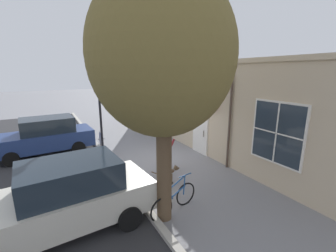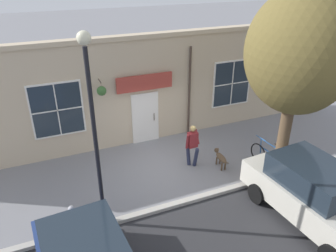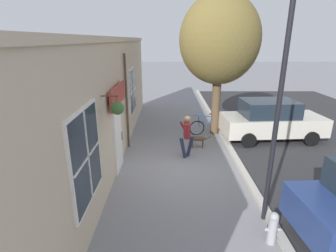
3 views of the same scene
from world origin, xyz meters
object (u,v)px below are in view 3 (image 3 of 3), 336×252
(parked_car_mid_block, at_px, (272,120))
(street_lamp, at_px, (284,79))
(pedestrian_walking, at_px, (188,133))
(fire_hydrant, at_px, (274,228))
(dog_on_leash, at_px, (197,139))
(street_tree_by_curb, at_px, (220,42))
(leaning_bicycle, at_px, (208,126))

(parked_car_mid_block, distance_m, street_lamp, 6.39)
(pedestrian_walking, height_order, fire_hydrant, pedestrian_walking)
(dog_on_leash, xyz_separation_m, fire_hydrant, (1.09, -5.32, 0.02))
(pedestrian_walking, height_order, parked_car_mid_block, parked_car_mid_block)
(pedestrian_walking, distance_m, parked_car_mid_block, 4.23)
(dog_on_leash, bearing_deg, pedestrian_walking, -116.79)
(parked_car_mid_block, distance_m, fire_hydrant, 6.68)
(parked_car_mid_block, relative_size, fire_hydrant, 5.73)
(dog_on_leash, xyz_separation_m, street_tree_by_curb, (1.02, 1.74, 3.75))
(parked_car_mid_block, xyz_separation_m, fire_hydrant, (-2.25, -6.27, -0.48))
(dog_on_leash, bearing_deg, leaning_bicycle, 67.78)
(dog_on_leash, height_order, street_lamp, street_lamp)
(street_lamp, relative_size, fire_hydrant, 6.93)
(dog_on_leash, xyz_separation_m, street_lamp, (1.22, -4.50, 3.06))
(parked_car_mid_block, relative_size, street_lamp, 0.83)
(street_tree_by_curb, xyz_separation_m, fire_hydrant, (0.07, -7.07, -3.73))
(fire_hydrant, bearing_deg, street_tree_by_curb, 90.56)
(pedestrian_walking, relative_size, dog_on_leash, 1.46)
(pedestrian_walking, height_order, leaning_bicycle, pedestrian_walking)
(leaning_bicycle, xyz_separation_m, parked_car_mid_block, (2.67, -0.70, 0.50))
(street_tree_by_curb, distance_m, fire_hydrant, 7.99)
(pedestrian_walking, relative_size, parked_car_mid_block, 0.36)
(dog_on_leash, relative_size, street_tree_by_curb, 0.18)
(street_lamp, bearing_deg, dog_on_leash, 105.13)
(leaning_bicycle, relative_size, street_lamp, 0.32)
(pedestrian_walking, xyz_separation_m, fire_hydrant, (1.55, -4.41, -0.56))
(street_lamp, bearing_deg, fire_hydrant, -98.85)
(dog_on_leash, distance_m, street_lamp, 5.58)
(pedestrian_walking, relative_size, street_tree_by_curb, 0.26)
(pedestrian_walking, relative_size, street_lamp, 0.30)
(parked_car_mid_block, bearing_deg, leaning_bicycle, 165.24)
(dog_on_leash, distance_m, street_tree_by_curb, 4.26)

